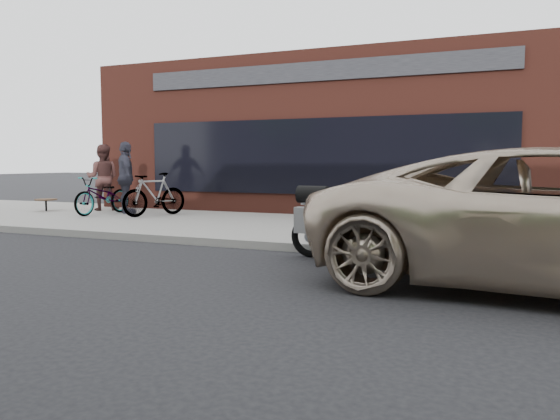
{
  "coord_description": "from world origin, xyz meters",
  "views": [
    {
      "loc": [
        2.73,
        -4.68,
        1.54
      ],
      "look_at": [
        -0.32,
        2.65,
        0.85
      ],
      "focal_mm": 35.0,
      "sensor_mm": 36.0,
      "label": 1
    }
  ],
  "objects": [
    {
      "name": "near_sidewalk",
      "position": [
        0.0,
        7.0,
        0.07
      ],
      "size": [
        44.0,
        6.0,
        0.15
      ],
      "primitive_type": "cube",
      "color": "gray",
      "rests_on": "ground"
    },
    {
      "name": "ground",
      "position": [
        0.0,
        0.0,
        0.0
      ],
      "size": [
        120.0,
        120.0,
        0.0
      ],
      "primitive_type": "plane",
      "color": "black",
      "rests_on": "ground"
    },
    {
      "name": "cafe_patron_right",
      "position": [
        -6.86,
        7.41,
        1.13
      ],
      "size": [
        1.16,
        1.14,
        1.96
      ],
      "primitive_type": "imported",
      "rotation": [
        0.0,
        0.0,
        2.38
      ],
      "color": "#31313F",
      "rests_on": "near_sidewalk"
    },
    {
      "name": "sandwich_sign",
      "position": [
        0.9,
        5.05,
        0.54
      ],
      "size": [
        0.53,
        0.49,
        0.78
      ],
      "rotation": [
        0.0,
        0.0,
        0.1
      ],
      "color": "beige",
      "rests_on": "near_sidewalk"
    },
    {
      "name": "bicycle_front",
      "position": [
        -7.3,
        6.99,
        0.65
      ],
      "size": [
        0.84,
        1.97,
        1.01
      ],
      "primitive_type": "imported",
      "rotation": [
        0.0,
        0.0,
        -0.09
      ],
      "color": "gray",
      "rests_on": "near_sidewalk"
    },
    {
      "name": "cafe_patron_left",
      "position": [
        -8.12,
        7.95,
        1.11
      ],
      "size": [
        1.16,
        1.08,
        1.91
      ],
      "primitive_type": "imported",
      "rotation": [
        0.0,
        0.0,
        3.64
      ],
      "color": "#4F2D2A",
      "rests_on": "near_sidewalk"
    },
    {
      "name": "storefront",
      "position": [
        -2.0,
        13.98,
        2.25
      ],
      "size": [
        14.0,
        10.07,
        4.5
      ],
      "color": "#5C271D",
      "rests_on": "ground"
    },
    {
      "name": "cafe_table",
      "position": [
        -9.49,
        7.14,
        0.47
      ],
      "size": [
        0.61,
        0.61,
        0.35
      ],
      "color": "black",
      "rests_on": "near_sidewalk"
    },
    {
      "name": "bicycle_rear",
      "position": [
        -5.76,
        7.16,
        0.71
      ],
      "size": [
        1.2,
        1.93,
        1.12
      ],
      "primitive_type": "imported",
      "rotation": [
        0.0,
        0.0,
        -0.39
      ],
      "color": "gray",
      "rests_on": "near_sidewalk"
    },
    {
      "name": "motorcycle",
      "position": [
        0.42,
        3.59,
        0.61
      ],
      "size": [
        2.23,
        0.72,
        1.41
      ],
      "rotation": [
        0.0,
        0.0,
        -0.06
      ],
      "color": "black",
      "rests_on": "ground"
    }
  ]
}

